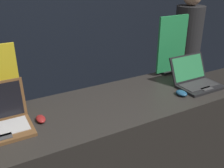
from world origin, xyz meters
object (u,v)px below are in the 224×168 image
(laptop_back, at_px, (195,79))
(promo_stand_back, at_px, (172,47))
(person_bystander, at_px, (185,57))
(mouse_front, at_px, (41,119))
(mouse_back, at_px, (181,93))

(laptop_back, relative_size, promo_stand_back, 0.67)
(person_bystander, bearing_deg, promo_stand_back, -144.65)
(promo_stand_back, bearing_deg, mouse_front, -168.70)
(laptop_back, bearing_deg, person_bystander, 50.42)
(mouse_front, height_order, mouse_back, mouse_back)
(mouse_back, height_order, promo_stand_back, promo_stand_back)
(mouse_front, bearing_deg, laptop_back, -2.96)
(laptop_back, xyz_separation_m, promo_stand_back, (0.00, 0.32, 0.19))
(laptop_back, bearing_deg, mouse_front, 177.04)
(mouse_front, xyz_separation_m, mouse_back, (1.03, -0.15, 0.00))
(mouse_back, xyz_separation_m, person_bystander, (0.86, 0.85, -0.10))
(promo_stand_back, xyz_separation_m, person_bystander, (0.63, 0.45, -0.33))
(mouse_back, bearing_deg, mouse_front, 171.62)
(mouse_front, bearing_deg, promo_stand_back, 11.30)
(mouse_front, xyz_separation_m, person_bystander, (1.88, 0.70, -0.09))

